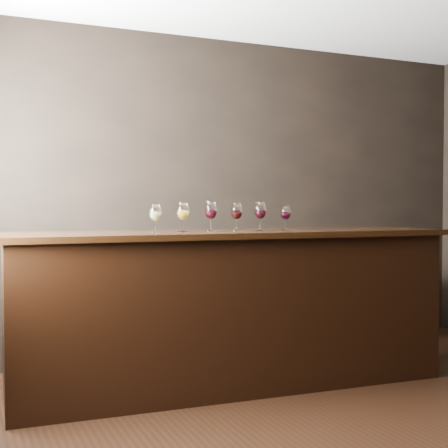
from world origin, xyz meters
name	(u,v)px	position (x,y,z in m)	size (l,w,h in m)	color
ground	(387,433)	(0.00, 0.00, 0.00)	(5.00, 5.00, 0.00)	black
room_shell	(345,122)	(-0.23, 0.11, 1.81)	(5.02, 4.52, 2.81)	black
bar_counter	(232,312)	(-0.46, 1.19, 0.55)	(3.14, 0.68, 1.10)	black
bar_top	(232,234)	(-0.46, 1.19, 1.12)	(3.24, 0.75, 0.04)	black
back_bar_shelf	(284,306)	(0.44, 2.03, 0.40)	(2.23, 0.40, 0.80)	black
glass_white	(156,213)	(-1.03, 1.19, 1.27)	(0.08, 0.08, 0.20)	white
glass_amber	(183,212)	(-0.82, 1.22, 1.28)	(0.09, 0.09, 0.21)	white
glass_red_a	(211,211)	(-0.61, 1.22, 1.28)	(0.09, 0.09, 0.21)	white
glass_red_b	(237,212)	(-0.42, 1.20, 1.28)	(0.09, 0.09, 0.20)	white
glass_red_c	(260,211)	(-0.23, 1.18, 1.28)	(0.09, 0.09, 0.21)	white
glass_red_d	(286,213)	(-0.02, 1.18, 1.26)	(0.08, 0.08, 0.19)	white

